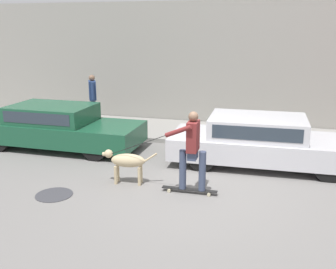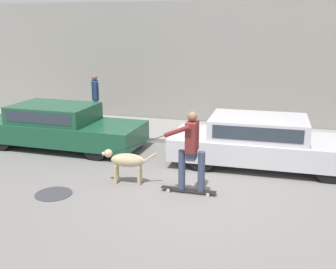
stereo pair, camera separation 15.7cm
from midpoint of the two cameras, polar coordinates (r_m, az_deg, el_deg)
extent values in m
plane|color=slate|center=(8.17, 5.04, -8.20)|extent=(36.00, 36.00, 0.00)
cube|color=gray|center=(13.27, 10.24, 9.85)|extent=(32.00, 0.30, 4.08)
cube|color=gray|center=(12.23, 9.07, 0.01)|extent=(30.00, 2.50, 0.12)
cylinder|color=black|center=(11.30, -6.73, 0.24)|extent=(0.67, 0.21, 0.67)
cylinder|color=black|center=(10.04, -10.03, -1.82)|extent=(0.67, 0.21, 0.67)
cylinder|color=black|center=(12.69, -18.61, 1.21)|extent=(0.67, 0.21, 0.67)
cylinder|color=black|center=(11.58, -22.72, -0.50)|extent=(0.67, 0.21, 0.67)
cube|color=#194C33|center=(11.29, -14.87, 0.53)|extent=(4.61, 1.75, 0.54)
cube|color=#194C33|center=(11.28, -15.84, 3.05)|extent=(2.23, 1.55, 0.46)
cube|color=#28333D|center=(10.65, -18.04, 2.30)|extent=(1.95, 0.04, 0.29)
cylinder|color=black|center=(10.57, 21.88, -1.90)|extent=(0.65, 0.21, 0.65)
cylinder|color=black|center=(9.18, 22.87, -4.53)|extent=(0.65, 0.21, 0.65)
cylinder|color=black|center=(10.57, 6.82, -0.87)|extent=(0.65, 0.21, 0.65)
cylinder|color=black|center=(9.18, 5.47, -3.34)|extent=(0.65, 0.21, 0.65)
cube|color=#BCBCC1|center=(9.74, 14.31, -1.86)|extent=(4.51, 1.80, 0.52)
cube|color=#BCBCC1|center=(9.61, 13.44, 1.07)|extent=(2.28, 1.58, 0.48)
cube|color=#28333D|center=(8.85, 13.28, 0.04)|extent=(1.98, 0.05, 0.31)
cylinder|color=tan|center=(8.50, -7.12, -5.85)|extent=(0.07, 0.07, 0.40)
cylinder|color=tan|center=(8.64, -6.82, -5.47)|extent=(0.07, 0.07, 0.40)
cylinder|color=tan|center=(8.38, -3.72, -6.09)|extent=(0.07, 0.07, 0.40)
cylinder|color=tan|center=(8.52, -3.47, -5.71)|extent=(0.07, 0.07, 0.40)
ellipsoid|color=tan|center=(8.40, -5.35, -3.73)|extent=(0.76, 0.37, 0.29)
sphere|color=tan|center=(8.47, -8.13, -2.72)|extent=(0.18, 0.18, 0.18)
cylinder|color=tan|center=(8.50, -8.65, -2.78)|extent=(0.11, 0.09, 0.08)
cylinder|color=tan|center=(8.26, -2.11, -3.36)|extent=(0.30, 0.08, 0.22)
cylinder|color=beige|center=(8.07, 0.57, -8.16)|extent=(0.07, 0.03, 0.07)
cylinder|color=beige|center=(8.20, 0.84, -7.76)|extent=(0.07, 0.03, 0.07)
cylinder|color=beige|center=(7.92, 6.35, -8.73)|extent=(0.07, 0.03, 0.07)
cylinder|color=beige|center=(8.06, 6.52, -8.31)|extent=(0.07, 0.03, 0.07)
cube|color=black|center=(8.04, 3.55, -7.97)|extent=(1.13, 0.14, 0.02)
cylinder|color=#38425B|center=(7.91, 2.59, -5.10)|extent=(0.14, 0.14, 0.82)
cylinder|color=#38425B|center=(7.84, 5.43, -5.35)|extent=(0.14, 0.14, 0.82)
cube|color=#38425B|center=(7.76, 4.05, -2.97)|extent=(0.18, 0.32, 0.16)
cube|color=maroon|center=(7.65, 4.10, -0.28)|extent=(0.21, 0.41, 0.59)
sphere|color=brown|center=(7.56, 4.16, 2.61)|extent=(0.19, 0.19, 0.19)
cylinder|color=maroon|center=(7.89, 4.45, -0.04)|extent=(0.09, 0.09, 0.57)
cylinder|color=maroon|center=(7.49, 1.93, 0.48)|extent=(0.56, 0.19, 0.31)
cylinder|color=black|center=(8.03, -4.20, -1.58)|extent=(1.35, 0.27, 0.61)
cylinder|color=#3D4760|center=(13.34, -10.06, 3.36)|extent=(0.16, 0.16, 0.83)
cylinder|color=#3D4760|center=(13.17, -10.03, 3.21)|extent=(0.16, 0.16, 0.83)
cube|color=navy|center=(13.13, -10.19, 6.37)|extent=(0.40, 0.50, 0.61)
cylinder|color=navy|center=(13.39, -10.23, 6.61)|extent=(0.10, 0.10, 0.58)
cylinder|color=navy|center=(12.86, -10.16, 6.25)|extent=(0.10, 0.10, 0.58)
sphere|color=brown|center=(13.07, -10.27, 8.11)|extent=(0.20, 0.20, 0.20)
cube|color=tan|center=(13.46, -10.15, 4.90)|extent=(0.23, 0.31, 0.23)
cylinder|color=#38383D|center=(8.30, -15.73, -8.30)|extent=(0.74, 0.74, 0.01)
camera|label=1|loc=(0.08, -89.48, 0.14)|focal=42.00mm
camera|label=2|loc=(0.08, 90.52, -0.14)|focal=42.00mm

